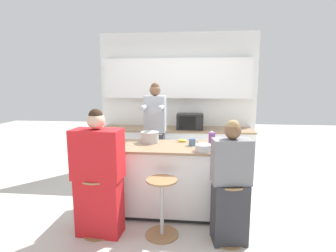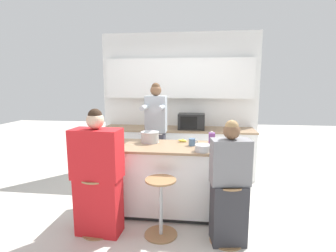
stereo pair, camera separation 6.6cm
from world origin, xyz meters
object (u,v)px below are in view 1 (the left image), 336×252
(banana_bunch, at_px, (182,140))
(microwave, at_px, (190,121))
(juice_carton, at_px, (212,139))
(cooking_pot, at_px, (150,137))
(kitchen_island, at_px, (167,178))
(bar_stool_rightmost, at_px, (229,211))
(potted_plant, at_px, (150,121))
(bar_stool_center, at_px, (162,206))
(person_wrapped_blanket, at_px, (98,177))
(person_seated_near, at_px, (230,188))
(coffee_cup_near, at_px, (192,142))
(fruit_bowl, at_px, (203,148))
(person_cooking, at_px, (155,138))
(bar_stool_leftmost, at_px, (98,204))

(banana_bunch, bearing_deg, microwave, 86.16)
(juice_carton, height_order, microwave, microwave)
(cooking_pot, bearing_deg, kitchen_island, -29.82)
(bar_stool_rightmost, relative_size, banana_bunch, 4.86)
(potted_plant, bearing_deg, bar_stool_center, -76.87)
(bar_stool_rightmost, bearing_deg, cooking_pot, 142.63)
(bar_stool_center, xyz_separation_m, banana_bunch, (0.18, 0.83, 0.59))
(person_wrapped_blanket, relative_size, person_seated_near, 1.07)
(coffee_cup_near, distance_m, juice_carton, 0.26)
(bar_stool_center, relative_size, person_seated_near, 0.50)
(fruit_bowl, xyz_separation_m, microwave, (-0.20, 1.71, 0.07))
(kitchen_island, relative_size, cooking_pot, 5.41)
(person_cooking, height_order, potted_plant, person_cooking)
(person_seated_near, relative_size, fruit_bowl, 6.82)
(juice_carton, bearing_deg, microwave, 102.74)
(microwave, bearing_deg, bar_stool_rightmost, -77.02)
(kitchen_island, bearing_deg, fruit_bowl, -28.25)
(bar_stool_rightmost, height_order, person_seated_near, person_seated_near)
(bar_stool_center, height_order, cooking_pot, cooking_pot)
(coffee_cup_near, bearing_deg, bar_stool_center, -117.35)
(person_wrapped_blanket, height_order, banana_bunch, person_wrapped_blanket)
(bar_stool_leftmost, bearing_deg, person_wrapped_blanket, -20.77)
(fruit_bowl, bearing_deg, cooking_pot, 151.18)
(kitchen_island, distance_m, microwave, 1.59)
(bar_stool_rightmost, distance_m, juice_carton, 0.96)
(bar_stool_center, distance_m, cooking_pot, 1.02)
(kitchen_island, xyz_separation_m, juice_carton, (0.58, 0.06, 0.54))
(bar_stool_leftmost, bearing_deg, juice_carton, 27.25)
(person_cooking, relative_size, juice_carton, 9.24)
(coffee_cup_near, height_order, juice_carton, juice_carton)
(coffee_cup_near, distance_m, banana_bunch, 0.25)
(bar_stool_leftmost, xyz_separation_m, person_wrapped_blanket, (0.03, -0.01, 0.33))
(person_seated_near, bearing_deg, juice_carton, 95.06)
(bar_stool_leftmost, xyz_separation_m, person_cooking, (0.48, 1.26, 0.52))
(person_seated_near, bearing_deg, bar_stool_leftmost, 170.99)
(person_cooking, bearing_deg, juice_carton, -33.55)
(person_cooking, bearing_deg, potted_plant, 105.79)
(person_cooking, relative_size, person_seated_near, 1.28)
(bar_stool_leftmost, distance_m, cooking_pot, 1.11)
(cooking_pot, height_order, banana_bunch, cooking_pot)
(person_cooking, xyz_separation_m, banana_bunch, (0.44, -0.40, 0.07))
(person_wrapped_blanket, distance_m, potted_plant, 2.18)
(juice_carton, distance_m, microwave, 1.44)
(juice_carton, bearing_deg, fruit_bowl, -110.39)
(person_seated_near, xyz_separation_m, potted_plant, (-1.24, 2.14, 0.42))
(cooking_pot, bearing_deg, person_seated_near, -37.68)
(fruit_bowl, relative_size, banana_bunch, 1.44)
(bar_stool_center, distance_m, fruit_bowl, 0.84)
(person_wrapped_blanket, distance_m, fruit_bowl, 1.27)
(person_seated_near, relative_size, coffee_cup_near, 11.51)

